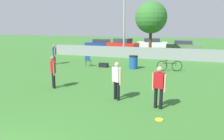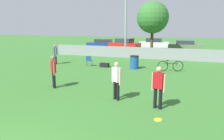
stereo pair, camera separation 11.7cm
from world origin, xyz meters
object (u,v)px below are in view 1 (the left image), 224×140
Objects in this scene: player_receiver_white at (117,79)px; bicycle_sideline at (169,66)px; parked_car_red at (123,44)px; parked_car_olive at (183,46)px; spectator_in_blue at (54,53)px; frisbee_disc at (159,119)px; trash_bin at (133,62)px; player_thrower_red at (53,70)px; parked_car_blue at (102,44)px; folding_chair_sideline at (88,60)px; tree_near_pole at (151,18)px; player_defender_red at (159,85)px; parked_car_white at (152,43)px; light_pole at (124,10)px; gear_bag_sideline at (104,65)px.

bicycle_sideline is (1.59, 6.92, -0.55)m from player_receiver_white.
bicycle_sideline is 0.40× the size of parked_car_red.
parked_car_olive reaches higher than bicycle_sideline.
spectator_in_blue is 12.92m from parked_car_red.
frisbee_disc is 0.16× the size of bicycle_sideline.
parked_car_olive is (3.11, 13.89, 0.16)m from trash_bin.
bicycle_sideline is 0.41× the size of parked_car_olive.
player_thrower_red reaches higher than parked_car_blue.
parked_car_blue is at bearing -83.99° from folding_chair_sideline.
parked_car_red is at bearing -22.19° from parked_car_blue.
spectator_in_blue is (-6.37, -8.88, -3.09)m from tree_near_pole.
player_defender_red reaches higher than spectator_in_blue.
parked_car_olive is at bearing 21.07° from parked_car_red.
player_thrower_red is 6.27m from folding_chair_sideline.
player_defender_red is (1.81, -0.43, 0.00)m from player_receiver_white.
tree_near_pole is 16.65m from player_defender_red.
player_receiver_white reaches higher than parked_car_white.
spectator_in_blue is at bearing -115.31° from parked_car_white.
folding_chair_sideline is (-0.79, -7.26, -4.29)m from light_pole.
gear_bag_sideline is 0.14× the size of parked_car_blue.
tree_near_pole is 6.65m from parked_car_red.
player_defender_red is 1.41m from frisbee_disc.
folding_chair_sideline is at bearing 162.66° from bicycle_sideline.
spectator_in_blue is at bearing 162.83° from bicycle_sideline.
player_thrower_red is 0.96× the size of bicycle_sideline.
parked_car_olive is (10.94, 0.77, -0.01)m from parked_car_blue.
light_pole is 9.88× the size of folding_chair_sideline.
frisbee_disc is 24.18m from parked_car_blue.
light_pole reaches higher than frisbee_disc.
tree_near_pole is 7.07m from parked_car_olive.
parked_car_white is (1.63, 8.72, -4.10)m from light_pole.
player_thrower_red is 0.39× the size of parked_car_olive.
parked_car_olive is (2.10, 20.88, -0.27)m from player_receiver_white.
spectator_in_blue is 0.94× the size of bicycle_sideline.
trash_bin is 15.28m from parked_car_blue.
gear_bag_sideline is at bearing -134.43° from spectator_in_blue.
player_receiver_white reaches higher than folding_chair_sideline.
trash_bin is at bearing -68.35° from light_pole.
light_pole is 16.05m from player_defender_red.
player_receiver_white is 1.00× the size of player_defender_red.
trash_bin is 13.33m from parked_car_red.
player_defender_red is 0.39× the size of parked_car_olive.
bicycle_sideline is at bearing 0.80° from gear_bag_sideline.
spectator_in_blue is at bearing -96.62° from parked_car_blue.
parked_car_olive is (5.42, 14.03, 0.50)m from gear_bag_sideline.
parked_car_white is at bearing 99.79° from frisbee_disc.
trash_bin is 0.23× the size of parked_car_red.
tree_near_pole is 3.36× the size of bicycle_sideline.
tree_near_pole is at bearing -30.99° from parked_car_red.
light_pole is 11.74× the size of gear_bag_sideline.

